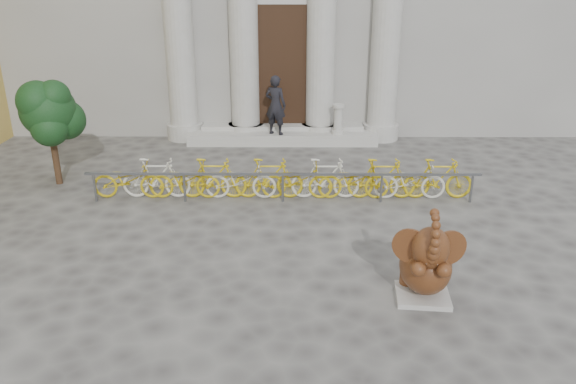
{
  "coord_description": "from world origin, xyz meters",
  "views": [
    {
      "loc": [
        0.29,
        -8.04,
        5.15
      ],
      "look_at": [
        0.22,
        2.2,
        1.1
      ],
      "focal_mm": 35.0,
      "sensor_mm": 36.0,
      "label": 1
    }
  ],
  "objects_px": {
    "bike_rack": "(282,178)",
    "pedestrian": "(276,105)",
    "elephant_statue": "(426,265)",
    "tree": "(49,112)"
  },
  "relations": [
    {
      "from": "bike_rack",
      "to": "tree",
      "type": "relative_size",
      "value": 3.46
    },
    {
      "from": "elephant_statue",
      "to": "pedestrian",
      "type": "relative_size",
      "value": 0.96
    },
    {
      "from": "elephant_statue",
      "to": "bike_rack",
      "type": "distance_m",
      "value": 5.12
    },
    {
      "from": "bike_rack",
      "to": "tree",
      "type": "height_order",
      "value": "tree"
    },
    {
      "from": "elephant_statue",
      "to": "pedestrian",
      "type": "xyz_separation_m",
      "value": [
        -2.71,
        8.94,
        0.64
      ]
    },
    {
      "from": "bike_rack",
      "to": "pedestrian",
      "type": "bearing_deg",
      "value": 93.57
    },
    {
      "from": "elephant_statue",
      "to": "pedestrian",
      "type": "bearing_deg",
      "value": 112.38
    },
    {
      "from": "tree",
      "to": "bike_rack",
      "type": "bearing_deg",
      "value": -9.23
    },
    {
      "from": "elephant_statue",
      "to": "bike_rack",
      "type": "relative_size",
      "value": 0.19
    },
    {
      "from": "tree",
      "to": "pedestrian",
      "type": "distance_m",
      "value": 6.56
    }
  ]
}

